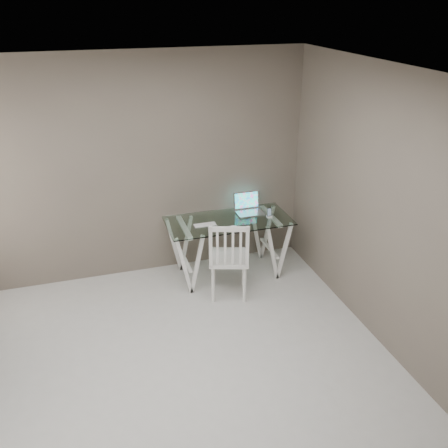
% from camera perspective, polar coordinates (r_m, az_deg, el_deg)
% --- Properties ---
extents(room, '(4.50, 4.52, 2.71)m').
position_cam_1_polar(room, '(3.80, -5.49, 1.11)').
color(room, '#B1AFAA').
rests_on(room, ground).
extents(desk, '(1.50, 0.70, 0.75)m').
position_cam_1_polar(desk, '(6.18, 0.50, -2.62)').
color(desk, silver).
rests_on(desk, ground).
extents(chair, '(0.56, 0.56, 0.97)m').
position_cam_1_polar(chair, '(5.64, 0.56, -3.75)').
color(chair, silver).
rests_on(chair, ground).
extents(laptop, '(0.33, 0.28, 0.24)m').
position_cam_1_polar(laptop, '(6.24, 2.80, 1.91)').
color(laptop, '#B8B8BD').
rests_on(laptop, desk).
extents(keyboard, '(0.28, 0.12, 0.01)m').
position_cam_1_polar(keyboard, '(5.89, -2.19, -0.11)').
color(keyboard, silver).
rests_on(keyboard, desk).
extents(mouse, '(0.12, 0.07, 0.04)m').
position_cam_1_polar(mouse, '(5.80, 1.02, -0.38)').
color(mouse, white).
rests_on(mouse, desk).
extents(phone_dock, '(0.06, 0.06, 0.12)m').
position_cam_1_polar(phone_dock, '(6.11, 5.20, 1.07)').
color(phone_dock, white).
rests_on(phone_dock, desk).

